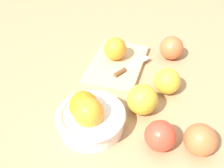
{
  "coord_description": "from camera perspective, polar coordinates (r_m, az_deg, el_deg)",
  "views": [
    {
      "loc": [
        -0.6,
        0.03,
        0.53
      ],
      "look_at": [
        -0.02,
        0.06,
        0.04
      ],
      "focal_mm": 42.33,
      "sensor_mm": 36.0,
      "label": 1
    }
  ],
  "objects": [
    {
      "name": "ground_plane",
      "position": [
        0.8,
        4.74,
        -1.26
      ],
      "size": [
        2.4,
        2.4,
        0.0
      ],
      "primitive_type": "plane",
      "color": "tan"
    },
    {
      "name": "bowl",
      "position": [
        0.67,
        -4.85,
        -6.91
      ],
      "size": [
        0.18,
        0.18,
        0.1
      ],
      "color": "white",
      "rests_on": "ground_plane"
    },
    {
      "name": "cutting_board",
      "position": [
        0.88,
        1.03,
        4.21
      ],
      "size": [
        0.29,
        0.22,
        0.02
      ],
      "primitive_type": "cube",
      "rotation": [
        0.0,
        0.0,
        -0.24
      ],
      "color": "#DBB77F",
      "rests_on": "ground_plane"
    },
    {
      "name": "orange_on_board",
      "position": [
        0.87,
        0.67,
        7.63
      ],
      "size": [
        0.07,
        0.07,
        0.07
      ],
      "primitive_type": "sphere",
      "color": "orange",
      "rests_on": "cutting_board"
    },
    {
      "name": "knife",
      "position": [
        0.84,
        3.34,
        3.39
      ],
      "size": [
        0.13,
        0.12,
        0.01
      ],
      "color": "silver",
      "rests_on": "cutting_board"
    },
    {
      "name": "apple_mid_left",
      "position": [
        0.71,
        6.57,
        -3.34
      ],
      "size": [
        0.08,
        0.08,
        0.08
      ],
      "primitive_type": "sphere",
      "color": "gold",
      "rests_on": "ground_plane"
    },
    {
      "name": "apple_front_right",
      "position": [
        0.93,
        12.73,
        7.61
      ],
      "size": [
        0.08,
        0.08,
        0.08
      ],
      "primitive_type": "sphere",
      "color": "#CC6638",
      "rests_on": "ground_plane"
    },
    {
      "name": "apple_front_center",
      "position": [
        0.78,
        11.83,
        0.71
      ],
      "size": [
        0.08,
        0.08,
        0.08
      ],
      "primitive_type": "sphere",
      "color": "gold",
      "rests_on": "ground_plane"
    },
    {
      "name": "apple_front_left",
      "position": [
        0.64,
        10.37,
        -10.95
      ],
      "size": [
        0.07,
        0.07,
        0.07
      ],
      "primitive_type": "sphere",
      "color": "#D6422D",
      "rests_on": "ground_plane"
    },
    {
      "name": "apple_front_left_2",
      "position": [
        0.65,
        18.52,
        -11.35
      ],
      "size": [
        0.08,
        0.08,
        0.08
      ],
      "primitive_type": "sphere",
      "color": "#CC6638",
      "rests_on": "ground_plane"
    }
  ]
}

